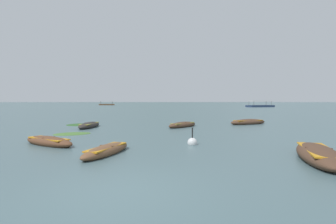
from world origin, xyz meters
TOP-DOWN VIEW (x-y plane):
  - ground_plane at (0.00, 1500.00)m, footprint 6000.00×6000.00m
  - mountain_1 at (-984.15, 2417.11)m, footprint 966.65×966.65m
  - mountain_2 at (85.11, 2441.72)m, footprint 2389.96×2389.96m
  - mountain_3 at (1068.09, 2285.11)m, footprint 1708.92×1708.92m
  - mountain_4 at (1793.62, 2338.34)m, footprint 619.46×619.46m
  - rowboat_0 at (6.60, 2.69)m, footprint 2.69×4.32m
  - rowboat_1 at (3.36, 14.82)m, footprint 3.07×3.22m
  - rowboat_2 at (-4.14, 15.01)m, footprint 1.48×3.82m
  - rowboat_3 at (-1.03, 4.34)m, footprint 1.93×3.30m
  - rowboat_4 at (-4.14, 6.70)m, footprint 3.27×2.81m
  - rowboat_6 at (9.69, 16.98)m, footprint 4.09×2.57m
  - ferry_1 at (-23.90, 144.43)m, footprint 9.14×5.10m
  - ferry_2 at (42.40, 88.19)m, footprint 11.27×6.54m
  - mooring_buoy at (2.71, 6.27)m, footprint 0.47×0.47m
  - weed_patch_1 at (-5.42, 17.47)m, footprint 3.19×3.31m
  - weed_patch_2 at (-4.26, 10.86)m, footprint 2.75×2.38m

SIDE VIEW (x-z plane):
  - ground_plane at x=0.00m, z-range 0.00..0.00m
  - weed_patch_1 at x=-5.42m, z-range -0.07..0.07m
  - weed_patch_2 at x=-4.26m, z-range -0.07..0.07m
  - mooring_buoy at x=2.71m, z-range -0.38..0.58m
  - rowboat_3 at x=-1.03m, z-range -0.08..0.37m
  - rowboat_4 at x=-4.14m, z-range -0.10..0.42m
  - rowboat_1 at x=3.36m, z-range -0.10..0.43m
  - rowboat_2 at x=-4.14m, z-range -0.10..0.44m
  - rowboat_6 at x=9.69m, z-range -0.11..0.48m
  - rowboat_0 at x=6.60m, z-range -0.12..0.51m
  - ferry_2 at x=42.40m, z-range -0.82..1.71m
  - ferry_1 at x=-23.90m, z-range -0.82..1.71m
  - mountain_4 at x=1793.62m, z-range 0.00..183.34m
  - mountain_1 at x=-984.15m, z-range 0.00..220.72m
  - mountain_3 at x=1068.09m, z-range 0.00..515.52m
  - mountain_2 at x=85.11m, z-range 0.00..555.13m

